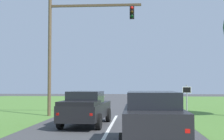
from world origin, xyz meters
name	(u,v)px	position (x,y,z in m)	size (l,w,h in m)	color
ground_plane	(108,130)	(0.00, 9.25, 0.00)	(120.00, 120.00, 0.00)	#424244
red_suv_near	(153,118)	(1.91, 5.37, 1.03)	(2.26, 4.80, 1.95)	black
pickup_truck_lead	(86,108)	(-1.36, 10.96, 0.95)	(2.40, 5.52, 1.85)	black
traffic_light	(71,39)	(-3.20, 16.05, 5.48)	(6.68, 0.40, 8.47)	brown
keep_moving_sign	(187,96)	(4.84, 15.77, 1.42)	(0.60, 0.09, 2.20)	gray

